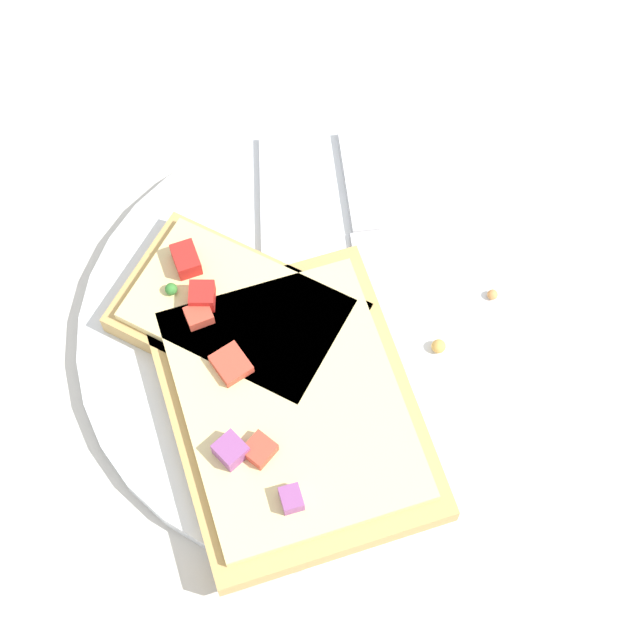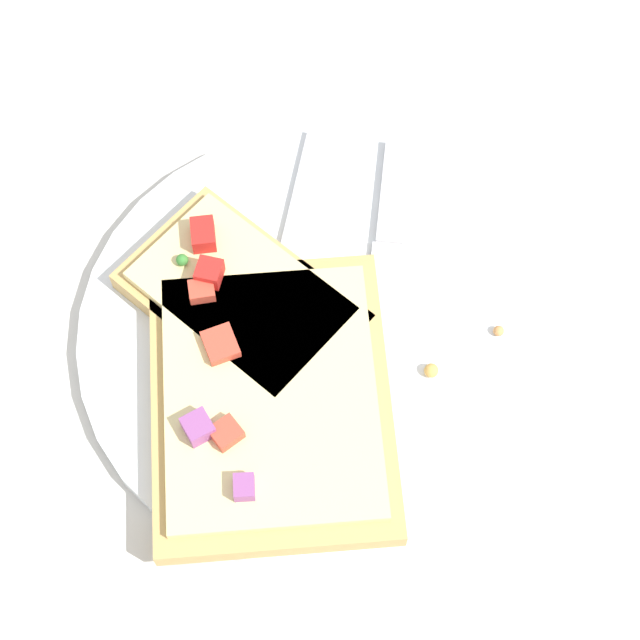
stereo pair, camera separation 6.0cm
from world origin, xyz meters
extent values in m
plane|color=beige|center=(0.00, 0.00, 0.00)|extent=(4.00, 4.00, 0.00)
cylinder|color=white|center=(0.00, 0.00, 0.01)|extent=(0.28, 0.28, 0.01)
cube|color=silver|center=(-0.04, -0.06, 0.01)|extent=(0.11, 0.09, 0.01)
cube|color=silver|center=(0.03, -0.01, 0.01)|extent=(0.06, 0.05, 0.01)
cube|color=silver|center=(0.07, 0.01, 0.01)|extent=(0.02, 0.02, 0.00)
cube|color=silver|center=(0.07, 0.01, 0.01)|extent=(0.02, 0.02, 0.00)
cube|color=silver|center=(0.06, 0.02, 0.01)|extent=(0.02, 0.02, 0.00)
cube|color=silver|center=(0.06, 0.03, 0.01)|extent=(0.02, 0.02, 0.00)
cube|color=silver|center=(-0.09, -0.04, 0.01)|extent=(0.06, 0.06, 0.01)
cube|color=silver|center=(-0.02, 0.03, 0.01)|extent=(0.10, 0.10, 0.00)
cube|color=tan|center=(0.05, 0.02, 0.02)|extent=(0.20, 0.21, 0.01)
cube|color=beige|center=(0.05, 0.02, 0.03)|extent=(0.18, 0.19, 0.01)
cube|color=#934C8E|center=(0.09, 0.01, 0.04)|extent=(0.02, 0.02, 0.01)
cube|color=#D14733|center=(0.08, 0.02, 0.04)|extent=(0.02, 0.01, 0.01)
cube|color=#934C8E|center=(0.10, 0.05, 0.04)|extent=(0.02, 0.02, 0.01)
cube|color=#D14733|center=(0.06, -0.02, 0.04)|extent=(0.02, 0.02, 0.01)
cube|color=tan|center=(0.03, -0.04, 0.02)|extent=(0.10, 0.14, 0.01)
cube|color=beige|center=(0.03, -0.04, 0.03)|extent=(0.09, 0.13, 0.01)
cube|color=red|center=(0.02, -0.08, 0.04)|extent=(0.02, 0.02, 0.01)
sphere|color=#388433|center=(0.04, -0.07, 0.04)|extent=(0.01, 0.01, 0.01)
cube|color=#D14733|center=(0.04, -0.05, 0.04)|extent=(0.02, 0.02, 0.01)
cube|color=red|center=(0.03, -0.06, 0.04)|extent=(0.02, 0.02, 0.01)
sphere|color=#D5A350|center=(-0.03, 0.06, 0.02)|extent=(0.01, 0.01, 0.01)
sphere|color=#DA9353|center=(-0.08, 0.07, 0.02)|extent=(0.01, 0.01, 0.01)
camera|label=1|loc=(0.21, 0.16, 0.57)|focal=60.00mm
camera|label=2|loc=(0.17, 0.20, 0.57)|focal=60.00mm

